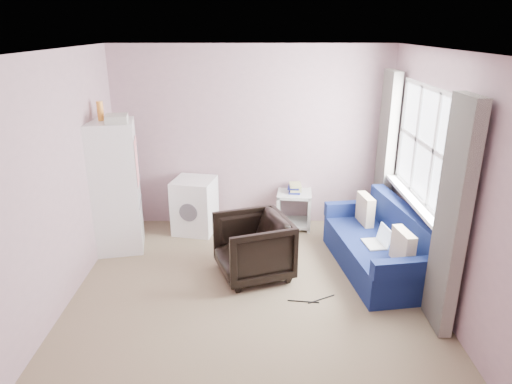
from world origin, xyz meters
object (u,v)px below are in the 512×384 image
Objects in this scene: sofa at (381,247)px; side_table at (294,206)px; washing_machine at (195,204)px; armchair at (253,244)px; fridge at (115,186)px.

side_table is at bearing 118.32° from sofa.
washing_machine reaches higher than side_table.
armchair reaches higher than side_table.
fridge is at bearing -138.79° from washing_machine.
washing_machine is (0.90, 0.51, -0.45)m from fridge.
side_table is 0.36× the size of sofa.
armchair reaches higher than washing_machine.
sofa is at bearing -53.52° from side_table.
washing_machine is at bearing 18.32° from fridge.
armchair is 1.49m from side_table.
fridge is 2.92× the size of side_table.
armchair is at bearing -113.01° from side_table.
fridge is 2.49× the size of washing_machine.
fridge is 3.30m from sofa.
washing_machine is at bearing -165.38° from armchair.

